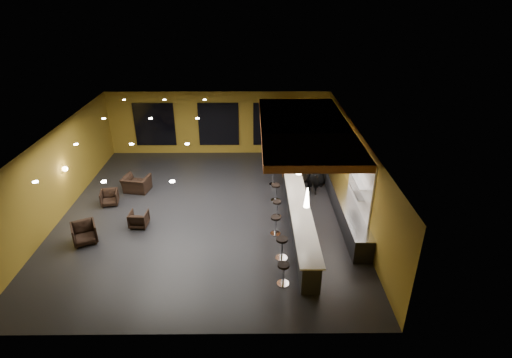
{
  "coord_description": "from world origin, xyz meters",
  "views": [
    {
      "loc": [
        1.87,
        -14.46,
        8.74
      ],
      "look_at": [
        2.0,
        0.5,
        1.3
      ],
      "focal_mm": 28.0,
      "sensor_mm": 36.0,
      "label": 1
    }
  ],
  "objects_px": {
    "staff_a": "(314,176)",
    "staff_b": "(315,166)",
    "pendant_1": "(299,166)",
    "pendant_2": "(293,142)",
    "staff_c": "(319,169)",
    "bar_stool_1": "(282,246)",
    "bar_stool_2": "(276,223)",
    "bar_counter": "(298,214)",
    "bar_stool_4": "(276,190)",
    "armchair_b": "(139,219)",
    "armchair_c": "(110,198)",
    "column": "(290,142)",
    "bar_stool_5": "(273,175)",
    "prep_counter": "(346,209)",
    "bar_stool_0": "(283,271)",
    "bar_stool_3": "(277,207)",
    "armchair_d": "(137,184)",
    "armchair_a": "(84,233)",
    "pendant_0": "(307,198)"
  },
  "relations": [
    {
      "from": "staff_b",
      "to": "staff_c",
      "type": "relative_size",
      "value": 1.13
    },
    {
      "from": "pendant_2",
      "to": "bar_stool_0",
      "type": "relative_size",
      "value": 0.89
    },
    {
      "from": "bar_counter",
      "to": "armchair_b",
      "type": "height_order",
      "value": "bar_counter"
    },
    {
      "from": "bar_stool_1",
      "to": "staff_a",
      "type": "bearing_deg",
      "value": 69.96
    },
    {
      "from": "prep_counter",
      "to": "armchair_c",
      "type": "distance_m",
      "value": 10.07
    },
    {
      "from": "bar_counter",
      "to": "bar_stool_5",
      "type": "relative_size",
      "value": 10.63
    },
    {
      "from": "bar_stool_2",
      "to": "pendant_0",
      "type": "bearing_deg",
      "value": -55.78
    },
    {
      "from": "bar_counter",
      "to": "armchair_c",
      "type": "xyz_separation_m",
      "value": [
        -8.0,
        1.7,
        -0.17
      ]
    },
    {
      "from": "bar_counter",
      "to": "bar_stool_4",
      "type": "bearing_deg",
      "value": 111.72
    },
    {
      "from": "staff_a",
      "to": "staff_b",
      "type": "bearing_deg",
      "value": 87.72
    },
    {
      "from": "bar_stool_1",
      "to": "bar_stool_2",
      "type": "xyz_separation_m",
      "value": [
        -0.14,
        1.51,
        -0.04
      ]
    },
    {
      "from": "pendant_0",
      "to": "bar_stool_1",
      "type": "xyz_separation_m",
      "value": [
        -0.79,
        -0.15,
        -1.81
      ]
    },
    {
      "from": "bar_stool_1",
      "to": "armchair_d",
      "type": "bearing_deg",
      "value": 141.42
    },
    {
      "from": "pendant_0",
      "to": "staff_a",
      "type": "relative_size",
      "value": 0.4
    },
    {
      "from": "armchair_b",
      "to": "armchair_c",
      "type": "distance_m",
      "value": 2.43
    },
    {
      "from": "pendant_1",
      "to": "staff_a",
      "type": "height_order",
      "value": "pendant_1"
    },
    {
      "from": "staff_a",
      "to": "pendant_0",
      "type": "bearing_deg",
      "value": -93.19
    },
    {
      "from": "staff_b",
      "to": "bar_stool_3",
      "type": "xyz_separation_m",
      "value": [
        -1.94,
        -3.0,
        -0.47
      ]
    },
    {
      "from": "armchair_b",
      "to": "bar_stool_4",
      "type": "height_order",
      "value": "bar_stool_4"
    },
    {
      "from": "column",
      "to": "bar_stool_5",
      "type": "xyz_separation_m",
      "value": [
        -0.82,
        -1.08,
        -1.27
      ]
    },
    {
      "from": "pendant_0",
      "to": "bar_stool_0",
      "type": "xyz_separation_m",
      "value": [
        -0.83,
        -1.48,
        -1.85
      ]
    },
    {
      "from": "prep_counter",
      "to": "bar_stool_2",
      "type": "distance_m",
      "value": 3.14
    },
    {
      "from": "bar_counter",
      "to": "staff_c",
      "type": "relative_size",
      "value": 4.82
    },
    {
      "from": "bar_counter",
      "to": "staff_a",
      "type": "distance_m",
      "value": 2.79
    },
    {
      "from": "bar_stool_4",
      "to": "bar_counter",
      "type": "bearing_deg",
      "value": -68.28
    },
    {
      "from": "armchair_a",
      "to": "bar_stool_1",
      "type": "relative_size",
      "value": 1.02
    },
    {
      "from": "armchair_b",
      "to": "bar_stool_5",
      "type": "height_order",
      "value": "bar_stool_5"
    },
    {
      "from": "pendant_1",
      "to": "bar_stool_4",
      "type": "distance_m",
      "value": 2.48
    },
    {
      "from": "bar_stool_1",
      "to": "prep_counter",
      "type": "bearing_deg",
      "value": 43.59
    },
    {
      "from": "staff_c",
      "to": "bar_counter",
      "type": "bearing_deg",
      "value": -96.86
    },
    {
      "from": "bar_counter",
      "to": "pendant_1",
      "type": "distance_m",
      "value": 1.92
    },
    {
      "from": "pendant_2",
      "to": "staff_a",
      "type": "xyz_separation_m",
      "value": [
        0.94,
        -0.41,
        -1.48
      ]
    },
    {
      "from": "bar_stool_4",
      "to": "armchair_d",
      "type": "bearing_deg",
      "value": 171.52
    },
    {
      "from": "pendant_1",
      "to": "staff_c",
      "type": "xyz_separation_m",
      "value": [
        1.34,
        2.96,
        -1.52
      ]
    },
    {
      "from": "armchair_b",
      "to": "armchair_c",
      "type": "relative_size",
      "value": 0.97
    },
    {
      "from": "armchair_a",
      "to": "staff_b",
      "type": "bearing_deg",
      "value": 1.16
    },
    {
      "from": "bar_stool_2",
      "to": "bar_counter",
      "type": "bearing_deg",
      "value": 34.82
    },
    {
      "from": "bar_counter",
      "to": "pendant_1",
      "type": "xyz_separation_m",
      "value": [
        0.0,
        0.5,
        1.85
      ]
    },
    {
      "from": "prep_counter",
      "to": "armchair_a",
      "type": "bearing_deg",
      "value": -170.93
    },
    {
      "from": "prep_counter",
      "to": "pendant_1",
      "type": "relative_size",
      "value": 8.57
    },
    {
      "from": "armchair_a",
      "to": "bar_stool_5",
      "type": "height_order",
      "value": "armchair_a"
    },
    {
      "from": "pendant_2",
      "to": "staff_a",
      "type": "relative_size",
      "value": 0.4
    },
    {
      "from": "bar_stool_2",
      "to": "staff_a",
      "type": "bearing_deg",
      "value": 60.01
    },
    {
      "from": "staff_a",
      "to": "staff_c",
      "type": "bearing_deg",
      "value": 73.73
    },
    {
      "from": "pendant_1",
      "to": "pendant_2",
      "type": "relative_size",
      "value": 1.0
    },
    {
      "from": "bar_counter",
      "to": "bar_stool_2",
      "type": "bearing_deg",
      "value": -145.18
    },
    {
      "from": "pendant_1",
      "to": "pendant_2",
      "type": "distance_m",
      "value": 2.5
    },
    {
      "from": "armchair_a",
      "to": "bar_stool_5",
      "type": "relative_size",
      "value": 1.14
    },
    {
      "from": "staff_b",
      "to": "armchair_b",
      "type": "xyz_separation_m",
      "value": [
        -7.43,
        -3.64,
        -0.62
      ]
    },
    {
      "from": "armchair_b",
      "to": "bar_stool_3",
      "type": "distance_m",
      "value": 5.52
    }
  ]
}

